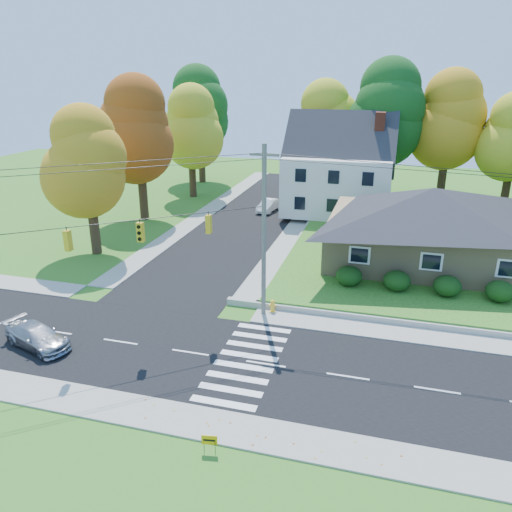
{
  "coord_description": "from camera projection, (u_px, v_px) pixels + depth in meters",
  "views": [
    {
      "loc": [
        5.24,
        -20.51,
        13.49
      ],
      "look_at": [
        -2.74,
        8.0,
        2.57
      ],
      "focal_mm": 35.0,
      "sensor_mm": 36.0,
      "label": 1
    }
  ],
  "objects": [
    {
      "name": "traffic_infrastructure",
      "position": [
        271.0,
        257.0,
        24.0
      ],
      "size": [
        38.1,
        10.66,
        10.0
      ],
      "color": "#666059",
      "rests_on": "ground"
    },
    {
      "name": "white_car",
      "position": [
        268.0,
        205.0,
        51.31
      ],
      "size": [
        1.86,
        3.9,
        1.24
      ],
      "primitive_type": "imported",
      "rotation": [
        0.0,
        0.0,
        -0.15
      ],
      "color": "white",
      "rests_on": "road_cross"
    },
    {
      "name": "hedge_row",
      "position": [
        422.0,
        283.0,
        31.09
      ],
      "size": [
        10.7,
        1.7,
        1.27
      ],
      "color": "#163A10",
      "rests_on": "lawn"
    },
    {
      "name": "road_main",
      "position": [
        266.0,
        364.0,
        24.52
      ],
      "size": [
        90.0,
        8.0,
        0.02
      ],
      "primitive_type": "cube",
      "color": "black",
      "rests_on": "ground"
    },
    {
      "name": "tree_lot_1",
      "position": [
        388.0,
        114.0,
        50.0
      ],
      "size": [
        7.84,
        7.84,
        14.6
      ],
      "color": "#3F2A19",
      "rests_on": "lawn"
    },
    {
      "name": "silver_sedan",
      "position": [
        37.0,
        336.0,
        25.89
      ],
      "size": [
        4.39,
        2.87,
        1.18
      ],
      "primitive_type": "imported",
      "rotation": [
        0.0,
        0.0,
        1.25
      ],
      "color": "#9A9BA5",
      "rests_on": "road_main"
    },
    {
      "name": "road_cross",
      "position": [
        254.0,
        215.0,
        50.04
      ],
      "size": [
        8.0,
        44.0,
        0.02
      ],
      "primitive_type": "cube",
      "color": "black",
      "rests_on": "ground"
    },
    {
      "name": "sidewalk_south",
      "position": [
        234.0,
        429.0,
        19.99
      ],
      "size": [
        90.0,
        2.0,
        0.08
      ],
      "primitive_type": "cube",
      "color": "#9C9A90",
      "rests_on": "ground"
    },
    {
      "name": "ground",
      "position": [
        266.0,
        364.0,
        24.52
      ],
      "size": [
        120.0,
        120.0,
        0.0
      ],
      "primitive_type": "plane",
      "color": "#3D7923"
    },
    {
      "name": "lawn",
      "position": [
        488.0,
        248.0,
        40.12
      ],
      "size": [
        30.0,
        30.0,
        0.5
      ],
      "primitive_type": "cube",
      "color": "#3D7923",
      "rests_on": "ground"
    },
    {
      "name": "yard_sign",
      "position": [
        209.0,
        440.0,
        18.67
      ],
      "size": [
        0.6,
        0.13,
        0.76
      ],
      "color": "black",
      "rests_on": "ground"
    },
    {
      "name": "tree_lot_0",
      "position": [
        329.0,
        124.0,
        52.87
      ],
      "size": [
        6.72,
        6.72,
        12.51
      ],
      "color": "#3F2A19",
      "rests_on": "lawn"
    },
    {
      "name": "tree_west_1",
      "position": [
        138.0,
        130.0,
        46.03
      ],
      "size": [
        7.28,
        7.28,
        13.56
      ],
      "color": "#3F2A19",
      "rests_on": "ground"
    },
    {
      "name": "colonial_house",
      "position": [
        339.0,
        170.0,
        48.23
      ],
      "size": [
        10.4,
        8.4,
        9.6
      ],
      "color": "silver",
      "rests_on": "lawn"
    },
    {
      "name": "tree_west_3",
      "position": [
        200.0,
        110.0,
        62.32
      ],
      "size": [
        7.84,
        7.84,
        14.6
      ],
      "color": "#3F2A19",
      "rests_on": "ground"
    },
    {
      "name": "tree_lot_2",
      "position": [
        449.0,
        121.0,
        49.61
      ],
      "size": [
        7.28,
        7.28,
        13.56
      ],
      "color": "#3F2A19",
      "rests_on": "lawn"
    },
    {
      "name": "tree_west_0",
      "position": [
        87.0,
        163.0,
        37.19
      ],
      "size": [
        6.16,
        6.16,
        11.47
      ],
      "color": "#3F2A19",
      "rests_on": "ground"
    },
    {
      "name": "fire_hydrant",
      "position": [
        273.0,
        306.0,
        29.7
      ],
      "size": [
        0.47,
        0.36,
        0.82
      ],
      "color": "yellow",
      "rests_on": "ground"
    },
    {
      "name": "ranch_house",
      "position": [
        430.0,
        224.0,
        35.83
      ],
      "size": [
        14.6,
        10.6,
        5.4
      ],
      "color": "tan",
      "rests_on": "lawn"
    },
    {
      "name": "tree_west_2",
      "position": [
        190.0,
        127.0,
        55.04
      ],
      "size": [
        6.72,
        6.72,
        12.51
      ],
      "color": "#3F2A19",
      "rests_on": "ground"
    },
    {
      "name": "sidewalk_north",
      "position": [
        287.0,
        318.0,
        29.03
      ],
      "size": [
        90.0,
        2.0,
        0.08
      ],
      "primitive_type": "cube",
      "color": "#9C9A90",
      "rests_on": "ground"
    }
  ]
}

